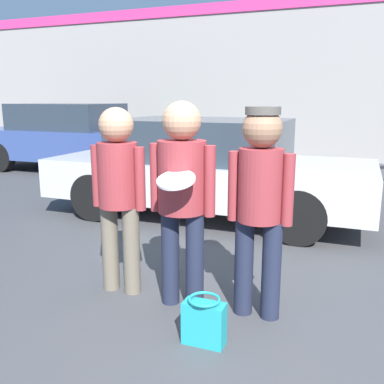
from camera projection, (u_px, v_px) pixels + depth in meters
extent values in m
plane|color=#3F3F42|center=(213.00, 315.00, 3.45)|extent=(56.00, 56.00, 0.00)
cube|color=gray|center=(325.00, 80.00, 11.58)|extent=(24.00, 0.18, 4.37)
cylinder|color=#665B4C|center=(110.00, 247.00, 3.86)|extent=(0.15, 0.15, 0.79)
cylinder|color=#665B4C|center=(132.00, 250.00, 3.78)|extent=(0.15, 0.15, 0.79)
cylinder|color=maroon|center=(118.00, 175.00, 3.68)|extent=(0.35, 0.35, 0.56)
cylinder|color=maroon|center=(97.00, 176.00, 3.76)|extent=(0.09, 0.09, 0.54)
cylinder|color=maroon|center=(140.00, 179.00, 3.61)|extent=(0.09, 0.09, 0.54)
sphere|color=tan|center=(116.00, 125.00, 3.59)|extent=(0.30, 0.30, 0.30)
cylinder|color=#1E2338|center=(170.00, 257.00, 3.59)|extent=(0.15, 0.15, 0.81)
cylinder|color=#1E2338|center=(195.00, 261.00, 3.51)|extent=(0.15, 0.15, 0.81)
cylinder|color=maroon|center=(182.00, 177.00, 3.40)|extent=(0.39, 0.39, 0.58)
cylinder|color=maroon|center=(156.00, 177.00, 3.49)|extent=(0.09, 0.09, 0.56)
cylinder|color=maroon|center=(210.00, 181.00, 3.32)|extent=(0.09, 0.09, 0.56)
sphere|color=tan|center=(182.00, 121.00, 3.30)|extent=(0.30, 0.30, 0.30)
cylinder|color=white|center=(176.00, 180.00, 3.11)|extent=(0.29, 0.28, 0.11)
cylinder|color=#1E2338|center=(244.00, 267.00, 3.42)|extent=(0.15, 0.15, 0.79)
cylinder|color=#1E2338|center=(271.00, 271.00, 3.34)|extent=(0.15, 0.15, 0.79)
cylinder|color=maroon|center=(260.00, 185.00, 3.23)|extent=(0.34, 0.34, 0.56)
cylinder|color=maroon|center=(234.00, 186.00, 3.31)|extent=(0.09, 0.09, 0.54)
cylinder|color=maroon|center=(288.00, 190.00, 3.16)|extent=(0.09, 0.09, 0.54)
sphere|color=#8C664C|center=(262.00, 128.00, 3.14)|extent=(0.30, 0.30, 0.30)
cylinder|color=#4C4742|center=(263.00, 111.00, 3.11)|extent=(0.26, 0.26, 0.06)
cube|color=#B7BABF|center=(209.00, 178.00, 6.28)|extent=(4.59, 1.87, 0.55)
cube|color=#28333D|center=(203.00, 139.00, 6.19)|extent=(2.39, 1.60, 0.58)
cylinder|color=black|center=(314.00, 189.00, 6.58)|extent=(0.68, 0.22, 0.68)
cylinder|color=black|center=(299.00, 217.00, 5.06)|extent=(0.68, 0.22, 0.68)
cylinder|color=black|center=(148.00, 177.00, 7.59)|extent=(0.68, 0.22, 0.68)
cylinder|color=black|center=(95.00, 197.00, 6.08)|extent=(0.68, 0.22, 0.68)
cube|color=#334784|center=(72.00, 143.00, 10.34)|extent=(4.54, 1.93, 0.69)
cube|color=#28333D|center=(67.00, 116.00, 10.23)|extent=(2.36, 1.66, 0.60)
cylinder|color=black|center=(141.00, 154.00, 10.69)|extent=(0.69, 0.22, 0.69)
cylinder|color=black|center=(103.00, 164.00, 9.11)|extent=(0.69, 0.22, 0.69)
cylinder|color=black|center=(50.00, 149.00, 11.69)|extent=(0.69, 0.22, 0.69)
cylinder|color=black|center=(1.00, 157.00, 10.11)|extent=(0.69, 0.22, 0.69)
sphere|color=#387A3D|center=(166.00, 139.00, 12.92)|extent=(0.99, 0.99, 0.99)
cube|color=teal|center=(204.00, 323.00, 3.02)|extent=(0.30, 0.14, 0.31)
torus|color=teal|center=(204.00, 299.00, 2.98)|extent=(0.23, 0.23, 0.02)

